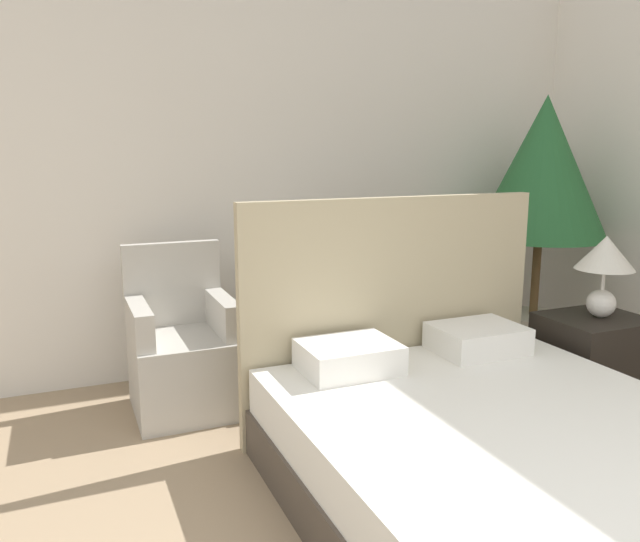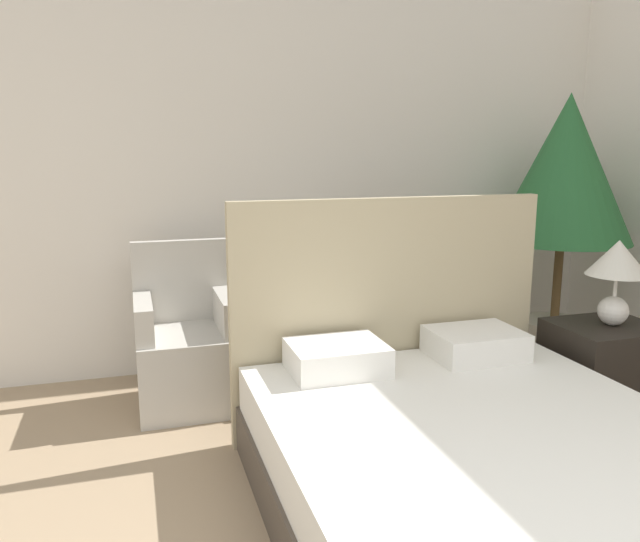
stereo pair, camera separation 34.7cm
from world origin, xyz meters
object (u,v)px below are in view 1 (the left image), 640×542
object	(u,v)px
potted_palm	(542,180)
armchair_near_window_right	(323,341)
bed	(506,458)
armchair_near_window_left	(183,359)
nightstand	(592,363)
table_lamp	(605,261)

from	to	relation	value
potted_palm	armchair_near_window_right	bearing A→B (deg)	-179.44
bed	armchair_near_window_right	distance (m)	1.60
armchair_near_window_left	armchair_near_window_right	distance (m)	0.88
bed	nightstand	distance (m)	1.35
potted_palm	armchair_near_window_left	bearing A→B (deg)	-179.63
armchair_near_window_right	potted_palm	bearing A→B (deg)	1.17
armchair_near_window_right	potted_palm	xyz separation A→B (m)	(1.69, 0.02, 0.97)
armchair_near_window_right	table_lamp	distance (m)	1.71
table_lamp	armchair_near_window_right	bearing A→B (deg)	145.02
armchair_near_window_left	potted_palm	size ratio (longest dim) A/B	0.51
armchair_near_window_right	potted_palm	world-z (taller)	potted_palm
armchair_near_window_left	armchair_near_window_right	bearing A→B (deg)	-0.22
armchair_near_window_right	nightstand	bearing A→B (deg)	-34.51
bed	table_lamp	xyz separation A→B (m)	(1.19, 0.67, 0.62)
armchair_near_window_left	table_lamp	bearing A→B (deg)	-22.98
armchair_near_window_right	table_lamp	bearing A→B (deg)	-34.37
bed	armchair_near_window_right	size ratio (longest dim) A/B	2.24
armchair_near_window_left	nightstand	distance (m)	2.36
bed	nightstand	world-z (taller)	bed
bed	armchair_near_window_left	bearing A→B (deg)	122.31
potted_palm	nightstand	bearing A→B (deg)	-112.56
bed	nightstand	bearing A→B (deg)	30.19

